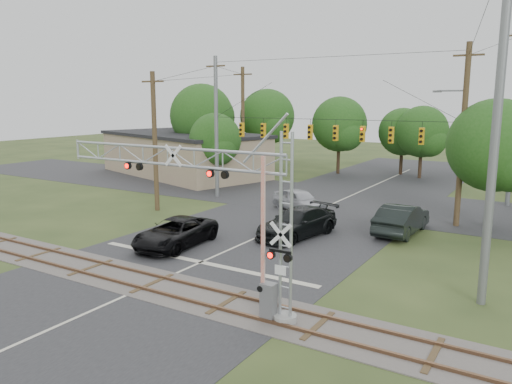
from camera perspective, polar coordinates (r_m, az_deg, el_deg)
The scene contains 14 objects.
ground at distance 21.56m, azimuth -15.47°, elevation -11.77°, with size 160.00×160.00×0.00m, color #2E3D1C.
road_main at distance 28.86m, azimuth -0.79°, elevation -5.64°, with size 14.00×90.00×0.02m, color #262628.
road_cross at distance 41.04m, azimuth 9.72°, elevation -0.92°, with size 90.00×12.00×0.02m, color #262628.
railroad_track at distance 22.84m, azimuth -11.76°, elevation -10.22°, with size 90.00×3.20×0.17m.
crossing_gantry at distance 19.20m, azimuth -5.31°, elevation -0.56°, with size 11.32×0.89×6.96m.
traffic_signal_span at distance 36.30m, azimuth 8.88°, elevation 6.76°, with size 19.34×0.36×11.50m.
pickup_black at distance 28.06m, azimuth -9.18°, elevation -4.61°, with size 2.59×5.61×1.56m, color black.
car_dark at distance 29.73m, azimuth 4.75°, elevation -3.51°, with size 2.39×5.87×1.70m, color black.
sedan_silver at distance 36.53m, azimuth 4.99°, elevation -0.94°, with size 1.92×4.77×1.63m, color #999AA1.
suv_dark at distance 31.59m, azimuth 16.30°, elevation -2.96°, with size 1.93×5.52×1.82m, color black.
commercial_building at distance 54.88m, azimuth -8.33°, elevation 4.37°, with size 21.47×15.26×4.54m.
streetlight at distance 38.91m, azimuth 22.26°, elevation 5.20°, with size 2.37×0.25×8.87m.
utility_poles at distance 36.93m, azimuth 15.25°, elevation 7.39°, with size 26.62×28.17×14.42m.
treeline at distance 51.45m, azimuth 9.41°, elevation 7.46°, with size 52.45×25.58×9.78m.
Camera 1 is at (14.84, -13.41, 8.03)m, focal length 35.00 mm.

